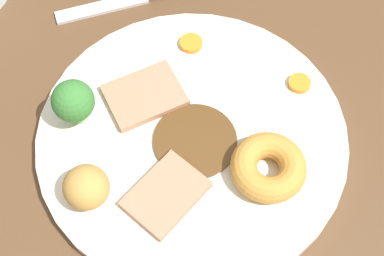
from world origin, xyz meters
The scene contains 10 objects.
dining_table centered at (0.00, 0.00, 1.80)cm, with size 120.00×84.00×3.60cm, color brown.
dinner_plate centered at (0.93, -2.50, 4.30)cm, with size 29.84×29.84×1.40cm, color silver.
gravy_pool centered at (0.21, -2.57, 5.15)cm, with size 8.00×8.00×0.30cm, color #563819.
meat_slice_main centered at (5.99, 1.04, 5.40)cm, with size 7.29×5.60×0.80cm, color tan.
meat_slice_under centered at (-4.76, 1.34, 5.40)cm, with size 7.00×5.06×0.80cm, color tan.
yorkshire_pudding centered at (-4.80, -8.13, 6.22)cm, with size 6.93×6.93×2.44cm, color #C68938.
roast_potato_left centered at (-2.99, 7.99, 6.84)cm, with size 4.10×4.19×3.68cm, color #BC8C42.
carrot_coin_front centered at (3.67, -14.31, 5.27)cm, with size 2.24×2.24×0.55cm, color orange.
carrot_coin_back centered at (11.20, -4.99, 5.30)cm, with size 2.40×2.40×0.60cm, color orange.
broccoli_floret centered at (5.20, 7.71, 8.09)cm, with size 4.04×4.04×5.23cm.
Camera 1 is at (-23.29, 3.63, 50.53)cm, focal length 50.84 mm.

